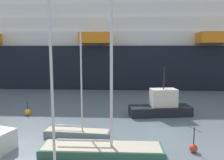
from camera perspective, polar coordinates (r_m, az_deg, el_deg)
name	(u,v)px	position (r m, az deg, el deg)	size (l,w,h in m)	color
sailboat_4	(77,132)	(16.06, -9.20, -13.41)	(4.76, 1.55, 7.91)	gray
sailboat_6	(102,146)	(13.22, -2.69, -17.17)	(7.23, 1.86, 12.39)	#2D6B51
fishing_boat_0	(161,106)	(21.38, 12.98, -6.69)	(6.07, 2.55, 4.64)	black
channel_buoy_0	(28,112)	(22.54, -21.47, -7.95)	(0.58, 0.58, 1.38)	orange
channel_buoy_1	(193,148)	(14.62, 20.84, -16.52)	(0.50, 0.50, 1.57)	red
cruise_ship	(100,42)	(43.15, -3.11, 10.10)	(128.88, 23.70, 25.02)	black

